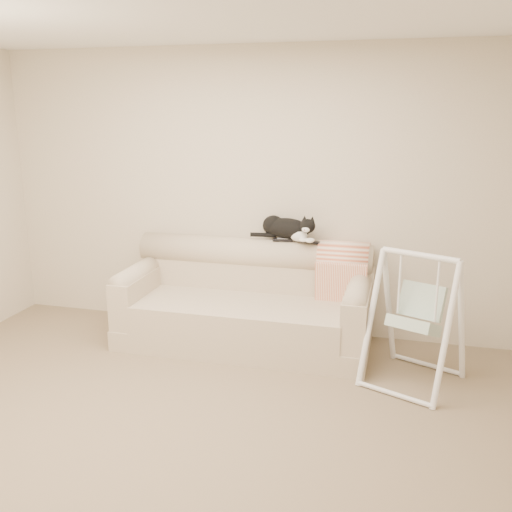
{
  "coord_description": "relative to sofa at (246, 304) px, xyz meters",
  "views": [
    {
      "loc": [
        1.29,
        -3.04,
        2.05
      ],
      "look_at": [
        0.17,
        1.27,
        0.9
      ],
      "focal_mm": 40.0,
      "sensor_mm": 36.0,
      "label": 1
    }
  ],
  "objects": [
    {
      "name": "tuxedo_cat",
      "position": [
        0.31,
        0.26,
        0.66
      ],
      "size": [
        0.62,
        0.35,
        0.24
      ],
      "color": "black",
      "rests_on": "sofa"
    },
    {
      "name": "remote_a",
      "position": [
        0.28,
        0.23,
        0.56
      ],
      "size": [
        0.18,
        0.07,
        0.03
      ],
      "color": "black",
      "rests_on": "sofa"
    },
    {
      "name": "ground_plane",
      "position": [
        0.01,
        -1.62,
        -0.35
      ],
      "size": [
        5.0,
        5.0,
        0.0
      ],
      "primitive_type": "plane",
      "color": "#73644C",
      "rests_on": "ground"
    },
    {
      "name": "room_shell",
      "position": [
        0.01,
        -1.62,
        1.18
      ],
      "size": [
        5.04,
        4.04,
        2.6
      ],
      "color": "#C3B49C",
      "rests_on": "ground"
    },
    {
      "name": "remote_b",
      "position": [
        0.53,
        0.22,
        0.56
      ],
      "size": [
        0.18,
        0.09,
        0.02
      ],
      "color": "black",
      "rests_on": "sofa"
    },
    {
      "name": "sofa",
      "position": [
        0.0,
        0.0,
        0.0
      ],
      "size": [
        2.2,
        0.93,
        0.9
      ],
      "color": "tan",
      "rests_on": "ground"
    },
    {
      "name": "baby_swing",
      "position": [
        1.45,
        -0.43,
        0.17
      ],
      "size": [
        0.84,
        0.87,
        1.04
      ],
      "color": "white",
      "rests_on": "ground"
    },
    {
      "name": "throw_blanket",
      "position": [
        0.83,
        0.23,
        0.37
      ],
      "size": [
        0.44,
        0.38,
        0.58
      ],
      "color": "#CE6341",
      "rests_on": "sofa"
    }
  ]
}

